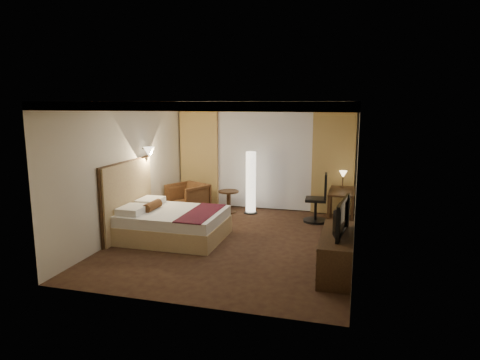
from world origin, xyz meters
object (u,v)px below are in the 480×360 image
(armchair, at_px, (188,197))
(desk, at_px, (341,207))
(side_table, at_px, (229,202))
(floor_lamp, at_px, (251,183))
(dresser, at_px, (337,253))
(office_chair, at_px, (316,198))
(television, at_px, (336,215))
(bed, at_px, (174,225))

(armchair, bearing_deg, desk, 29.69)
(side_table, bearing_deg, floor_lamp, 8.67)
(side_table, bearing_deg, armchair, -155.52)
(armchair, relative_size, desk, 0.75)
(dresser, bearing_deg, desk, 90.99)
(armchair, xyz_separation_m, dresser, (3.66, -2.70, -0.10))
(floor_lamp, distance_m, desk, 2.22)
(floor_lamp, bearing_deg, office_chair, -12.62)
(side_table, xyz_separation_m, television, (2.72, -3.11, 0.66))
(dresser, height_order, television, television)
(side_table, distance_m, dresser, 4.15)
(bed, height_order, floor_lamp, floor_lamp)
(armchair, relative_size, side_table, 1.52)
(dresser, bearing_deg, side_table, 131.52)
(side_table, height_order, desk, desk)
(desk, xyz_separation_m, office_chair, (-0.56, -0.05, 0.19))
(office_chair, bearing_deg, desk, 1.42)
(floor_lamp, distance_m, dresser, 3.91)
(armchair, distance_m, television, 4.55)
(desk, xyz_separation_m, television, (0.02, -2.88, 0.56))
(bed, distance_m, side_table, 2.29)
(armchair, height_order, desk, armchair)
(armchair, height_order, side_table, armchair)
(floor_lamp, height_order, television, floor_lamp)
(dresser, bearing_deg, television, 180.00)
(side_table, distance_m, television, 4.19)
(side_table, bearing_deg, dresser, -48.48)
(bed, bearing_deg, side_table, 78.42)
(desk, relative_size, office_chair, 0.98)
(armchair, bearing_deg, bed, -49.50)
(office_chair, bearing_deg, dresser, -81.46)
(desk, relative_size, dresser, 0.67)
(bed, relative_size, side_table, 3.58)
(office_chair, bearing_deg, armchair, 178.89)
(armchair, height_order, television, television)
(desk, relative_size, television, 1.07)
(office_chair, distance_m, television, 2.92)
(armchair, distance_m, desk, 3.61)
(desk, distance_m, television, 2.94)
(floor_lamp, bearing_deg, television, -55.59)
(armchair, xyz_separation_m, television, (3.63, -2.70, 0.52))
(floor_lamp, height_order, dresser, floor_lamp)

